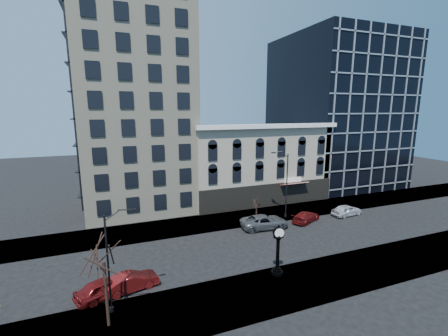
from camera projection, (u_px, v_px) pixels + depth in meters
name	position (u px, v px, depth m)	size (l,w,h in m)	color
ground	(220.00, 251.00, 31.25)	(160.00, 160.00, 0.00)	black
sidewalk_far	(198.00, 224.00, 38.57)	(160.00, 6.00, 0.12)	#99978B
sidewalk_near	(254.00, 294.00, 23.91)	(160.00, 6.00, 0.12)	#99978B
cream_tower	(134.00, 76.00, 42.70)	(15.90, 15.40, 42.50)	beige
victorian_row	(255.00, 163.00, 48.88)	(22.60, 11.19, 12.50)	#9F9783
glass_office	(335.00, 112.00, 58.95)	(20.00, 20.15, 28.00)	black
street_clock	(278.00, 252.00, 26.31)	(1.05, 1.05, 4.62)	black
street_lamp_near	(114.00, 234.00, 20.88)	(2.01, 0.37, 7.77)	black
street_lamp_far	(282.00, 167.00, 39.64)	(2.23, 1.20, 9.20)	black
bare_tree_near	(102.00, 247.00, 19.29)	(4.39, 4.39, 7.54)	black
bare_tree_far	(257.00, 200.00, 39.77)	(1.98, 1.98, 3.41)	black
car_near_a	(105.00, 287.00, 23.59)	(1.80, 4.47, 1.52)	maroon
car_near_b	(131.00, 282.00, 24.46)	(1.54, 4.40, 1.45)	maroon
car_far_a	(264.00, 222.00, 37.21)	(2.76, 5.99, 1.66)	#595B60
car_far_b	(306.00, 217.00, 39.39)	(1.89, 4.66, 1.35)	maroon
car_far_c	(347.00, 210.00, 41.67)	(1.82, 4.52, 1.54)	silver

